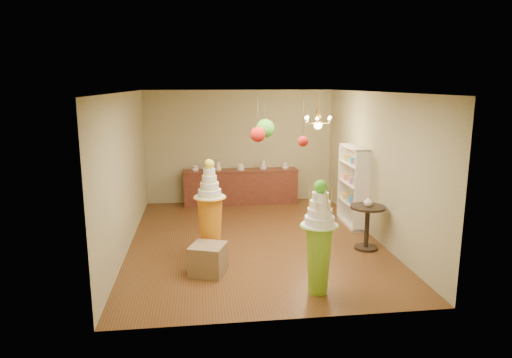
{
  "coord_description": "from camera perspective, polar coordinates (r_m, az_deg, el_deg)",
  "views": [
    {
      "loc": [
        -1.09,
        -8.86,
        3.16
      ],
      "look_at": [
        0.03,
        0.0,
        1.29
      ],
      "focal_mm": 32.0,
      "sensor_mm": 36.0,
      "label": 1
    }
  ],
  "objects": [
    {
      "name": "pom_red_right",
      "position": [
        7.21,
        5.89,
        4.73
      ],
      "size": [
        0.16,
        0.16,
        0.81
      ],
      "color": "#423C2F",
      "rests_on": "ceiling"
    },
    {
      "name": "pom_red_left",
      "position": [
        7.48,
        0.22,
        5.61
      ],
      "size": [
        0.25,
        0.25,
        0.78
      ],
      "color": "#423C2F",
      "rests_on": "ceiling"
    },
    {
      "name": "wall_left",
      "position": [
        9.12,
        -15.98,
        0.9
      ],
      "size": [
        0.04,
        6.5,
        3.0
      ],
      "primitive_type": "cube",
      "color": "tan",
      "rests_on": "ground"
    },
    {
      "name": "ceiling",
      "position": [
        8.93,
        -0.21,
        10.81
      ],
      "size": [
        6.5,
        6.5,
        0.0
      ],
      "primitive_type": "plane",
      "rotation": [
        3.14,
        0.0,
        0.0
      ],
      "color": "silver",
      "rests_on": "ground"
    },
    {
      "name": "pedestal_green",
      "position": [
        7.01,
        7.86,
        -8.21
      ],
      "size": [
        0.69,
        0.69,
        1.78
      ],
      "rotation": [
        0.0,
        0.0,
        -0.32
      ],
      "color": "#7EB729",
      "rests_on": "floor"
    },
    {
      "name": "round_table",
      "position": [
        9.09,
        13.73,
        -5.16
      ],
      "size": [
        0.7,
        0.7,
        0.86
      ],
      "rotation": [
        0.0,
        0.0,
        0.04
      ],
      "color": "black",
      "rests_on": "floor"
    },
    {
      "name": "wall_front",
      "position": [
        5.95,
        3.64,
        -4.38
      ],
      "size": [
        5.0,
        0.04,
        3.0
      ],
      "primitive_type": "cube",
      "color": "tan",
      "rests_on": "ground"
    },
    {
      "name": "pedestal_orange",
      "position": [
        8.27,
        -5.74,
        -5.14
      ],
      "size": [
        0.57,
        0.57,
        1.87
      ],
      "rotation": [
        0.0,
        0.0,
        -0.05
      ],
      "color": "orange",
      "rests_on": "floor"
    },
    {
      "name": "sideboard",
      "position": [
        12.18,
        -1.91,
        -0.89
      ],
      "size": [
        3.04,
        0.54,
        1.16
      ],
      "color": "#5E2A1D",
      "rests_on": "floor"
    },
    {
      "name": "wall_back",
      "position": [
        12.27,
        -2.06,
        4.06
      ],
      "size": [
        5.0,
        0.04,
        3.0
      ],
      "primitive_type": "cube",
      "color": "tan",
      "rests_on": "ground"
    },
    {
      "name": "vase",
      "position": [
        8.98,
        13.85,
        -2.74
      ],
      "size": [
        0.21,
        0.21,
        0.18
      ],
      "primitive_type": "imported",
      "rotation": [
        0.0,
        0.0,
        -0.27
      ],
      "color": "silver",
      "rests_on": "round_table"
    },
    {
      "name": "chandelier",
      "position": [
        10.31,
        7.76,
        6.96
      ],
      "size": [
        0.77,
        0.77,
        0.85
      ],
      "rotation": [
        0.0,
        0.0,
        0.19
      ],
      "color": "gold",
      "rests_on": "ceiling"
    },
    {
      "name": "wall_right",
      "position": [
        9.7,
        14.62,
        1.6
      ],
      "size": [
        0.04,
        6.5,
        3.0
      ],
      "primitive_type": "cube",
      "color": "tan",
      "rests_on": "ground"
    },
    {
      "name": "shelving_unit",
      "position": [
        10.5,
        12.03,
        -0.85
      ],
      "size": [
        0.33,
        1.2,
        1.8
      ],
      "color": "silver",
      "rests_on": "floor"
    },
    {
      "name": "burlap_riser",
      "position": [
        7.87,
        -6.03,
        -9.92
      ],
      "size": [
        0.71,
        0.71,
        0.5
      ],
      "primitive_type": "cube",
      "rotation": [
        0.0,
        0.0,
        -0.35
      ],
      "color": "olive",
      "rests_on": "floor"
    },
    {
      "name": "pom_green_mid",
      "position": [
        7.77,
        1.17,
        6.36
      ],
      "size": [
        0.31,
        0.31,
        0.74
      ],
      "color": "#423C2F",
      "rests_on": "ceiling"
    },
    {
      "name": "floor",
      "position": [
        9.47,
        -0.19,
        -7.65
      ],
      "size": [
        6.5,
        6.5,
        0.0
      ],
      "primitive_type": "plane",
      "color": "#5A3418",
      "rests_on": "ground"
    }
  ]
}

